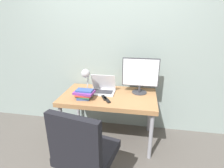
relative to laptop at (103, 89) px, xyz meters
name	(u,v)px	position (x,y,z in m)	size (l,w,h in m)	color
ground_plane	(104,155)	(0.10, -0.45, -0.77)	(12.00, 12.00, 0.00)	#514C47
wall_back	(114,48)	(0.10, 0.35, 0.53)	(8.00, 0.05, 2.60)	gray
desk	(109,99)	(0.10, -0.09, -0.12)	(1.30, 0.73, 0.72)	#996B42
laptop	(103,89)	(0.00, 0.00, 0.00)	(0.35, 0.25, 0.25)	silver
monitor	(140,74)	(0.52, 0.08, 0.22)	(0.50, 0.21, 0.50)	#333338
desk_lamp	(86,77)	(-0.20, -0.12, 0.21)	(0.13, 0.26, 0.37)	#4C4C51
office_chair	(83,150)	(0.04, -1.01, -0.22)	(0.63, 0.62, 0.99)	black
book_stack	(84,94)	(-0.19, -0.25, 0.01)	(0.27, 0.20, 0.12)	#334C8C
tv_remote	(104,98)	(0.06, -0.20, -0.04)	(0.10, 0.15, 0.02)	black
media_remote	(107,100)	(0.11, -0.26, -0.04)	(0.13, 0.17, 0.02)	black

